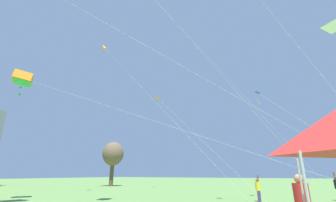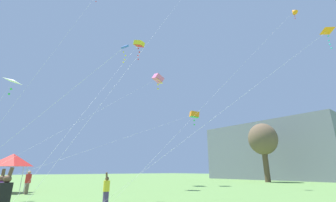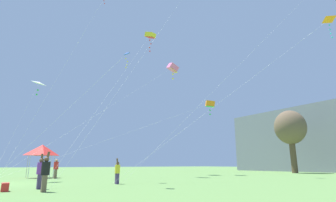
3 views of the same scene
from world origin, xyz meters
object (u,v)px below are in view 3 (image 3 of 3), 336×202
(festival_tent, at_px, (42,150))
(kite_white_delta_2, at_px, (103,1))
(cooler_box, at_px, (5,187))
(kite_orange_delta_8, at_px, (327,22))
(kite_white_delta_3, at_px, (39,83))
(kite_blue_delta_0, at_px, (123,57))
(person_red_shirt, at_px, (56,168))
(person_yellow_shirt, at_px, (117,171))
(person_purple_shirt, at_px, (40,172))
(kite_yellow_box_4, at_px, (150,36))
(kite_orange_box_5, at_px, (210,104))
(person_black_shirt, at_px, (45,172))
(kite_pink_box_7, at_px, (173,68))

(festival_tent, relative_size, kite_white_delta_2, 0.19)
(festival_tent, height_order, cooler_box, festival_tent)
(festival_tent, xyz_separation_m, kite_orange_delta_8, (20.76, 16.86, 9.45))
(festival_tent, relative_size, cooler_box, 4.96)
(festival_tent, bearing_deg, kite_white_delta_3, -15.43)
(cooler_box, xyz_separation_m, kite_blue_delta_0, (0.34, 5.85, 8.18))
(person_red_shirt, distance_m, kite_blue_delta_0, 14.08)
(festival_tent, bearing_deg, kite_blue_delta_0, 10.84)
(kite_blue_delta_0, relative_size, kite_white_delta_3, 1.04)
(person_yellow_shirt, relative_size, kite_white_delta_2, 0.10)
(person_purple_shirt, bearing_deg, kite_orange_delta_8, -102.78)
(person_red_shirt, xyz_separation_m, kite_yellow_box_4, (0.84, 9.47, 16.09))
(kite_white_delta_3, bearing_deg, kite_orange_box_5, 94.56)
(kite_yellow_box_4, distance_m, kite_orange_box_5, 11.94)
(person_black_shirt, height_order, kite_yellow_box_4, kite_yellow_box_4)
(person_yellow_shirt, bearing_deg, kite_white_delta_3, -58.22)
(person_purple_shirt, height_order, kite_blue_delta_0, kite_blue_delta_0)
(kite_white_delta_3, bearing_deg, person_purple_shirt, -0.56)
(kite_blue_delta_0, distance_m, kite_orange_box_5, 19.82)
(kite_white_delta_2, height_order, kite_orange_delta_8, kite_white_delta_2)
(person_black_shirt, bearing_deg, person_yellow_shirt, 56.39)
(cooler_box, bearing_deg, person_black_shirt, 49.51)
(kite_pink_box_7, xyz_separation_m, kite_orange_delta_8, (20.89, 0.82, -2.73))
(festival_tent, relative_size, person_yellow_shirt, 1.89)
(kite_yellow_box_4, bearing_deg, kite_pink_box_7, 120.51)
(person_red_shirt, bearing_deg, festival_tent, 113.27)
(kite_white_delta_2, bearing_deg, person_black_shirt, -31.10)
(person_black_shirt, xyz_separation_m, person_purple_shirt, (-1.86, -0.00, -0.02))
(kite_orange_box_5, bearing_deg, kite_pink_box_7, -137.47)
(cooler_box, xyz_separation_m, kite_white_delta_3, (-8.43, 1.67, 7.95))
(kite_blue_delta_0, distance_m, kite_orange_delta_8, 16.10)
(cooler_box, height_order, person_yellow_shirt, person_yellow_shirt)
(person_purple_shirt, distance_m, kite_orange_box_5, 24.61)
(person_purple_shirt, bearing_deg, person_yellow_shirt, -66.50)
(cooler_box, height_order, kite_white_delta_2, kite_white_delta_2)
(person_purple_shirt, bearing_deg, kite_white_delta_3, 8.76)
(person_purple_shirt, xyz_separation_m, kite_orange_delta_8, (7.48, 18.42, 11.25))
(festival_tent, xyz_separation_m, kite_pink_box_7, (-0.13, 16.04, 12.18))
(kite_orange_box_5, distance_m, kite_pink_box_7, 7.70)
(person_red_shirt, relative_size, kite_white_delta_3, 0.21)
(festival_tent, height_order, kite_orange_delta_8, kite_orange_delta_8)
(kite_orange_delta_8, bearing_deg, kite_orange_box_5, 171.12)
(festival_tent, relative_size, kite_blue_delta_0, 0.37)
(kite_blue_delta_0, bearing_deg, person_yellow_shirt, 160.17)
(cooler_box, relative_size, kite_pink_box_7, 0.03)
(kite_orange_box_5, distance_m, kite_orange_delta_8, 17.55)
(person_purple_shirt, distance_m, kite_white_delta_3, 10.74)
(kite_white_delta_2, bearing_deg, kite_orange_delta_8, 47.00)
(festival_tent, height_order, person_black_shirt, festival_tent)
(person_red_shirt, distance_m, kite_pink_box_7, 20.57)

